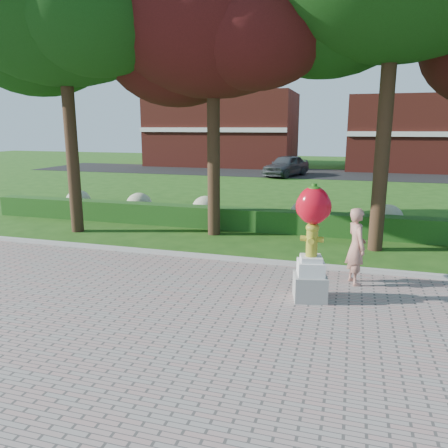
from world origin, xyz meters
name	(u,v)px	position (x,y,z in m)	size (l,w,h in m)	color
ground	(218,303)	(0.00, 0.00, 0.00)	(100.00, 100.00, 0.00)	#1E4812
walkway	(129,414)	(0.00, -4.00, 0.02)	(40.00, 14.00, 0.04)	gray
curb	(249,261)	(0.00, 3.00, 0.07)	(40.00, 0.18, 0.15)	#ADADA5
lawn_hedge	(274,221)	(0.00, 7.00, 0.40)	(24.00, 0.70, 0.80)	#124013
hydrangea_row	(293,213)	(0.57, 8.00, 0.55)	(20.10, 1.10, 0.99)	#B0B086
street	(319,174)	(0.00, 28.00, 0.01)	(50.00, 8.00, 0.02)	black
building_left	(223,130)	(-10.00, 34.00, 3.50)	(14.00, 8.00, 7.00)	maroon
building_right	(418,133)	(8.00, 34.00, 3.20)	(12.00, 8.00, 6.40)	maroon
tree_mid_left	(211,17)	(-2.10, 6.08, 7.30)	(8.25, 7.04, 10.69)	black
hydrant_sculpture	(312,239)	(1.93, 0.73, 1.41)	(0.84, 0.84, 2.60)	gray
woman	(356,246)	(2.87, 2.05, 0.98)	(0.69, 0.45, 1.88)	#B07664
parked_car	(286,165)	(-2.33, 25.44, 0.84)	(1.93, 4.80, 1.64)	#3A3E42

